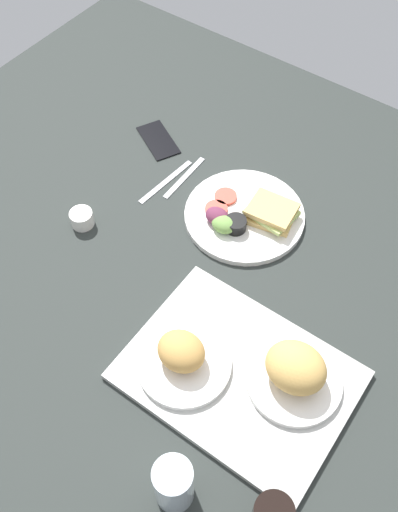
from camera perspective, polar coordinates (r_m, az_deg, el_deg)
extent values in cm
cube|color=#282D2B|center=(136.95, 1.41, -0.91)|extent=(190.00, 150.00, 3.00)
cube|color=#B2B2AD|center=(120.99, 3.87, -11.60)|extent=(45.23, 33.32, 1.60)
cylinder|color=white|center=(120.14, 9.32, -11.98)|extent=(19.36, 19.36, 1.40)
ellipsoid|color=tan|center=(115.89, 9.50, -10.75)|extent=(12.40, 10.71, 8.45)
cylinder|color=white|center=(120.15, -1.47, -10.54)|extent=(19.40, 19.40, 1.40)
ellipsoid|color=tan|center=(116.78, -1.76, -9.33)|extent=(10.05, 8.68, 6.86)
cylinder|color=white|center=(143.56, 4.48, 4.00)|extent=(29.57, 29.57, 1.60)
cube|color=#DBB266|center=(142.21, 7.10, 3.96)|extent=(12.72, 11.21, 1.40)
cube|color=#B2C66B|center=(141.30, 7.15, 4.27)|extent=(11.78, 9.97, 1.00)
cube|color=#DBB266|center=(140.38, 7.20, 4.58)|extent=(11.98, 10.22, 1.40)
cylinder|color=#D14738|center=(145.67, 2.64, 5.85)|extent=(5.60, 5.60, 0.80)
cylinder|color=#D14738|center=(142.91, 1.71, 4.63)|extent=(5.60, 5.60, 0.80)
cylinder|color=black|center=(138.69, 3.62, 3.13)|extent=(5.20, 5.20, 3.00)
cylinder|color=#EFEACC|center=(137.84, 3.65, 3.42)|extent=(4.26, 4.26, 0.60)
ellipsoid|color=#729E4C|center=(138.15, 2.42, 3.13)|extent=(6.00, 4.80, 3.60)
ellipsoid|color=#6B2D47|center=(139.68, 1.80, 3.94)|extent=(6.00, 4.80, 3.60)
cylinder|color=silver|center=(108.05, -2.51, -21.49)|extent=(7.07, 7.07, 12.86)
cylinder|color=silver|center=(143.81, -11.44, 3.64)|extent=(5.60, 5.60, 4.00)
cube|color=#B7B7BC|center=(152.42, -1.46, 7.75)|extent=(1.82, 17.03, 0.50)
cube|color=#B7B7BC|center=(151.60, -3.28, 7.33)|extent=(3.07, 19.05, 0.50)
cube|color=black|center=(162.52, -4.03, 11.35)|extent=(16.10, 13.07, 0.80)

